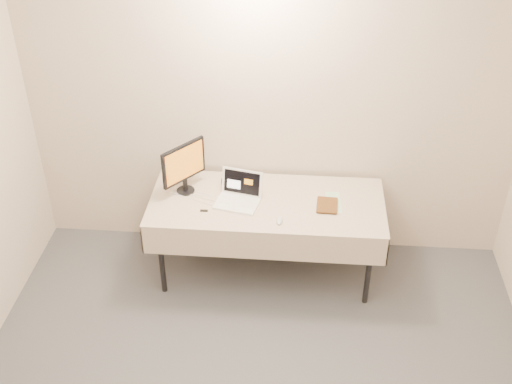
# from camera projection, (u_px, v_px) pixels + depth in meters

# --- Properties ---
(back_wall) EXTENTS (4.00, 0.10, 2.70)m
(back_wall) POSITION_uv_depth(u_px,v_px,m) (271.00, 106.00, 5.10)
(back_wall) COLOR beige
(back_wall) RESTS_ON ground
(table) EXTENTS (1.86, 0.81, 0.74)m
(table) POSITION_uv_depth(u_px,v_px,m) (267.00, 208.00, 5.10)
(table) COLOR black
(table) RESTS_ON ground
(laptop) EXTENTS (0.38, 0.34, 0.23)m
(laptop) POSITION_uv_depth(u_px,v_px,m) (239.00, 195.00, 5.05)
(laptop) COLOR white
(laptop) RESTS_ON table
(monitor) EXTENTS (0.28, 0.34, 0.43)m
(monitor) POSITION_uv_depth(u_px,v_px,m) (184.00, 165.00, 5.05)
(monitor) COLOR black
(monitor) RESTS_ON table
(book) EXTENTS (0.16, 0.03, 0.21)m
(book) POSITION_uv_depth(u_px,v_px,m) (317.00, 195.00, 4.96)
(book) COLOR brown
(book) RESTS_ON table
(alarm_clock) EXTENTS (0.12, 0.07, 0.05)m
(alarm_clock) POSITION_uv_depth(u_px,v_px,m) (228.00, 182.00, 5.26)
(alarm_clock) COLOR black
(alarm_clock) RESTS_ON table
(clicker) EXTENTS (0.05, 0.10, 0.02)m
(clicker) POSITION_uv_depth(u_px,v_px,m) (279.00, 220.00, 4.84)
(clicker) COLOR silver
(clicker) RESTS_ON table
(paper_form) EXTENTS (0.13, 0.30, 0.00)m
(paper_form) POSITION_uv_depth(u_px,v_px,m) (333.00, 202.00, 5.06)
(paper_form) COLOR #BBE6B7
(paper_form) RESTS_ON table
(usb_dongle) EXTENTS (0.06, 0.02, 0.01)m
(usb_dongle) POSITION_uv_depth(u_px,v_px,m) (204.00, 211.00, 4.96)
(usb_dongle) COLOR black
(usb_dongle) RESTS_ON table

